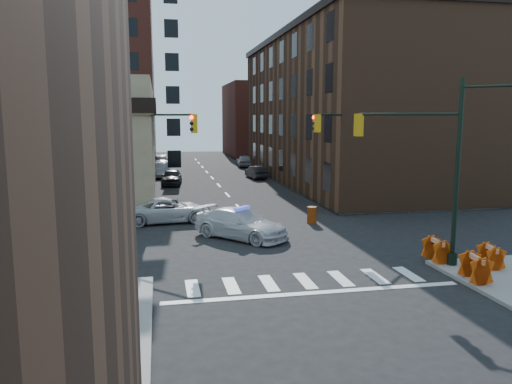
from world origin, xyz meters
name	(u,v)px	position (x,y,z in m)	size (l,w,h in m)	color
ground	(268,240)	(0.00, 0.00, 0.00)	(140.00, 140.00, 0.00)	black
sidewalk_ne	(390,169)	(23.00, 32.75, 0.07)	(34.00, 54.50, 0.15)	gray
bank_building	(9,143)	(-17.00, 16.50, 4.50)	(22.00, 22.00, 9.00)	#9B8B65
apartment_block	(47,71)	(-18.50, 40.00, 12.00)	(25.00, 25.00, 24.00)	maroon
commercial_row_ne	(347,112)	(13.00, 22.50, 7.00)	(14.00, 34.00, 14.00)	#4E301F
filler_nw	(93,108)	(-16.00, 62.00, 8.00)	(20.00, 18.00, 16.00)	brown
filler_ne	(275,120)	(14.00, 58.00, 6.00)	(16.00, 16.00, 12.00)	maroon
signal_pole_se	(432,161)	(6.04, -5.52, 4.61)	(5.40, 5.27, 8.00)	black
signal_pole_nw	(155,154)	(-5.85, 5.34, 4.34)	(3.58, 3.67, 8.00)	black
signal_pole_ne	(339,151)	(5.84, 5.35, 4.34)	(3.67, 3.58, 8.00)	black
tree_ne_near	(284,146)	(7.50, 26.00, 3.49)	(3.00, 3.00, 4.85)	black
tree_ne_far	(268,142)	(7.50, 34.00, 3.49)	(3.00, 3.00, 4.85)	black
police_car	(241,224)	(-1.36, 0.78, 0.79)	(2.23, 5.48, 1.59)	silver
pickup	(168,210)	(-5.17, 5.80, 0.75)	(2.49, 5.40, 1.50)	#BBBCC0
parked_car_wnear	(172,177)	(-4.44, 23.20, 0.78)	(1.83, 4.55, 1.55)	black
parked_car_wfar	(160,170)	(-5.50, 29.73, 0.80)	(1.68, 4.83, 1.59)	#989AA0
parked_car_wdeep	(161,161)	(-5.34, 42.62, 0.68)	(1.90, 4.67, 1.36)	black
parked_car_enear	(256,172)	(4.59, 26.70, 0.67)	(1.41, 4.06, 1.34)	black
parked_car_efar	(244,161)	(5.50, 39.40, 0.80)	(1.89, 4.70, 1.60)	#929499
pedestrian_a	(125,208)	(-7.78, 6.00, 0.98)	(0.60, 0.40, 1.65)	black
pedestrian_b	(105,201)	(-9.18, 8.24, 1.06)	(0.89, 0.69, 1.83)	black
pedestrian_c	(68,200)	(-11.77, 9.90, 0.95)	(0.94, 0.39, 1.60)	black
barrel_road	(312,215)	(3.56, 3.67, 0.52)	(0.59, 0.59, 1.05)	orange
barrel_bank	(162,216)	(-5.50, 5.60, 0.45)	(0.50, 0.50, 0.90)	orange
barricade_se_a	(436,250)	(6.40, -5.70, 0.65)	(1.33, 0.67, 1.00)	#C14409
barricade_se_b	(491,257)	(8.17, -7.00, 0.62)	(1.25, 0.62, 0.94)	red
barricade_se_c	(475,268)	(6.40, -8.50, 0.67)	(1.38, 0.69, 1.03)	red
barricade_nw_a	(97,214)	(-9.50, 6.31, 0.56)	(1.09, 0.54, 0.82)	red
barricade_nw_b	(100,213)	(-9.33, 6.43, 0.62)	(1.26, 0.63, 0.94)	#C44509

